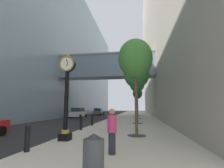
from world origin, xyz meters
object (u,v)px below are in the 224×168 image
at_px(car_white_far, 78,113).
at_px(street_clock, 67,92).
at_px(street_tree_mid_far, 137,84).
at_px(bollard_fifth, 92,120).
at_px(street_tree_far, 137,94).
at_px(bollard_fourth, 81,123).
at_px(trash_bin, 93,155).
at_px(street_tree_mid_near, 137,74).
at_px(street_tree_near, 135,59).
at_px(pedestrian_walking, 112,130).
at_px(bollard_second, 28,137).
at_px(car_grey_mid, 99,112).

bearing_deg(car_white_far, street_clock, -71.69).
bearing_deg(car_white_far, street_tree_mid_far, -14.22).
distance_m(bollard_fifth, street_tree_far, 19.09).
distance_m(bollard_fourth, trash_bin, 8.74).
relative_size(bollard_fifth, street_tree_mid_far, 0.16).
bearing_deg(car_white_far, street_tree_mid_near, -45.21).
xyz_separation_m(street_tree_near, pedestrian_walking, (-0.85, -4.13, -3.84)).
relative_size(pedestrian_walking, car_white_far, 0.38).
height_order(bollard_second, car_white_far, car_white_far).
bearing_deg(pedestrian_walking, bollard_fifth, 109.76).
distance_m(bollard_fourth, car_white_far, 17.33).
height_order(street_tree_near, car_white_far, street_tree_near).
height_order(street_tree_far, car_grey_mid, street_tree_far).
height_order(street_tree_mid_far, car_grey_mid, street_tree_mid_far).
relative_size(street_clock, bollard_fourth, 4.42).
bearing_deg(pedestrian_walking, street_clock, 142.21).
distance_m(street_tree_mid_far, car_grey_mid, 16.01).
xyz_separation_m(bollard_fourth, street_tree_far, (4.13, 21.35, 3.77)).
bearing_deg(trash_bin, street_tree_mid_near, 86.00).
distance_m(street_clock, pedestrian_walking, 3.89).
bearing_deg(street_tree_far, street_clock, -98.20).
bearing_deg(street_tree_far, street_tree_near, -90.00).
bearing_deg(street_tree_near, bollard_fourth, 155.22).
relative_size(street_tree_mid_far, car_grey_mid, 1.42).
relative_size(street_clock, trash_bin, 4.36).
bearing_deg(street_tree_near, car_white_far, 119.58).
distance_m(street_clock, bollard_fourth, 4.38).
bearing_deg(trash_bin, car_white_far, 110.90).
distance_m(street_tree_far, pedestrian_walking, 27.62).
bearing_deg(bollard_fourth, car_white_far, 110.78).
height_order(trash_bin, pedestrian_walking, pedestrian_walking).
distance_m(bollard_second, street_tree_near, 7.27).
xyz_separation_m(street_tree_mid_far, trash_bin, (-0.98, -21.75, -4.66)).
height_order(bollard_fourth, street_tree_mid_near, street_tree_mid_near).
xyz_separation_m(bollard_fourth, street_tree_mid_near, (4.13, 5.84, 4.73)).
bearing_deg(street_tree_mid_near, street_tree_mid_far, 90.00).
bearing_deg(street_tree_mid_near, street_tree_near, -90.00).
bearing_deg(trash_bin, street_clock, 121.88).
xyz_separation_m(street_tree_mid_near, car_grey_mid, (-8.99, 20.19, -4.64)).
relative_size(street_tree_near, trash_bin, 5.70).
xyz_separation_m(bollard_second, bollard_fifth, (0.00, 9.30, 0.00)).
xyz_separation_m(street_tree_mid_far, car_grey_mid, (-8.99, 12.44, -4.57)).
bearing_deg(street_tree_mid_far, car_grey_mid, 125.84).
relative_size(street_clock, street_tree_far, 0.84).
bearing_deg(street_clock, street_tree_mid_far, 78.25).
bearing_deg(car_grey_mid, street_tree_near, -72.18).
bearing_deg(car_grey_mid, bollard_fourth, -79.45).
relative_size(street_tree_mid_far, car_white_far, 1.53).
distance_m(bollard_fourth, pedestrian_walking, 6.88).
height_order(street_tree_near, trash_bin, street_tree_near).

